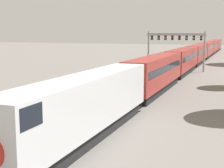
{
  "coord_description": "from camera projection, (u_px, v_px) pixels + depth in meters",
  "views": [
    {
      "loc": [
        12.54,
        -17.58,
        7.96
      ],
      "look_at": [
        1.0,
        12.0,
        3.0
      ],
      "focal_mm": 53.42,
      "sensor_mm": 36.0,
      "label": 1
    }
  ],
  "objects": [
    {
      "name": "track_main",
      "position": [
        192.0,
        67.0,
        76.41
      ],
      "size": [
        2.6,
        200.0,
        0.16
      ],
      "color": "slate",
      "rests_on": "ground"
    },
    {
      "name": "passenger_train",
      "position": [
        197.0,
        53.0,
        84.2
      ],
      "size": [
        3.04,
        150.21,
        4.8
      ],
      "color": "silver",
      "rests_on": "ground"
    },
    {
      "name": "track_near",
      "position": [
        145.0,
        76.0,
        59.97
      ],
      "size": [
        2.6,
        160.0,
        0.16
      ],
      "color": "slate",
      "rests_on": "ground"
    },
    {
      "name": "ground_plane",
      "position": [
        32.0,
        154.0,
        21.91
      ],
      "size": [
        400.0,
        400.0,
        0.0
      ],
      "primitive_type": "plane",
      "color": "slate"
    },
    {
      "name": "signal_gantry",
      "position": [
        176.0,
        42.0,
        68.15
      ],
      "size": [
        12.1,
        0.49,
        8.09
      ],
      "color": "#999BA0",
      "rests_on": "ground"
    }
  ]
}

